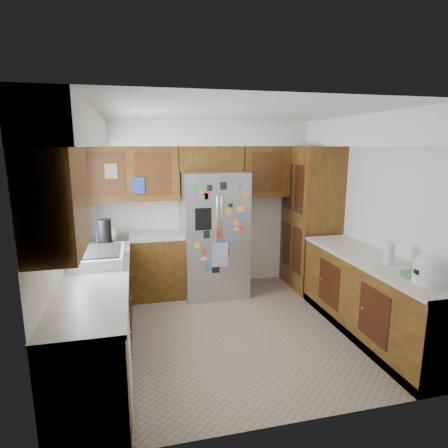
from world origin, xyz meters
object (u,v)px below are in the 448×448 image
(fridge, at_px, (214,234))
(paper_towel, at_px, (389,253))
(pantry, at_px, (311,218))
(rice_cooker, at_px, (432,268))

(fridge, distance_m, paper_towel, 2.41)
(fridge, bearing_deg, paper_towel, -51.13)
(paper_towel, bearing_deg, pantry, 90.35)
(pantry, xyz_separation_m, paper_towel, (0.01, -1.82, -0.04))
(fridge, xyz_separation_m, paper_towel, (1.51, -1.87, 0.14))
(pantry, relative_size, rice_cooker, 6.56)
(fridge, height_order, paper_towel, fridge)
(rice_cooker, distance_m, paper_towel, 0.60)
(rice_cooker, bearing_deg, paper_towel, 88.91)
(fridge, bearing_deg, rice_cooker, -58.79)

